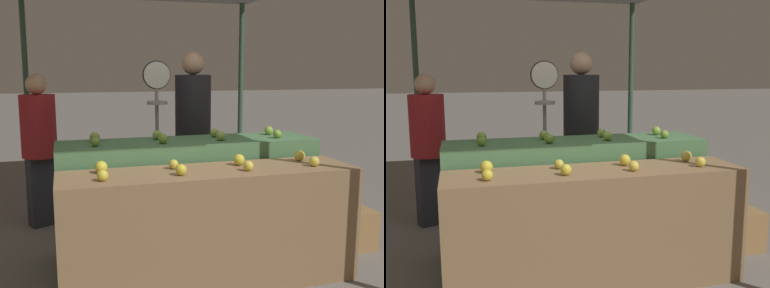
{
  "view_description": "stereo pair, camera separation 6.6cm",
  "coord_description": "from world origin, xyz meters",
  "views": [
    {
      "loc": [
        -1.03,
        -3.07,
        1.62
      ],
      "look_at": [
        -0.06,
        0.3,
        1.04
      ],
      "focal_mm": 42.0,
      "sensor_mm": 36.0,
      "label": 1
    },
    {
      "loc": [
        -0.97,
        -3.09,
        1.62
      ],
      "look_at": [
        -0.06,
        0.3,
        1.04
      ],
      "focal_mm": 42.0,
      "sensor_mm": 36.0,
      "label": 2
    }
  ],
  "objects": [
    {
      "name": "apple_back_1",
      "position": [
        -0.25,
        0.48,
        1.06
      ],
      "size": [
        0.08,
        0.08,
        0.08
      ],
      "primitive_type": "sphere",
      "color": "#7AA338",
      "rests_on": "display_counter_back"
    },
    {
      "name": "apple_back_6",
      "position": [
        0.27,
        0.7,
        1.06
      ],
      "size": [
        0.08,
        0.08,
        0.08
      ],
      "primitive_type": "sphere",
      "color": "#8EB247",
      "rests_on": "display_counter_back"
    },
    {
      "name": "apple_front_4",
      "position": [
        -0.79,
        0.12,
        0.93
      ],
      "size": [
        0.09,
        0.09,
        0.09
      ],
      "primitive_type": "sphere",
      "color": "gold",
      "rests_on": "display_counter_front"
    },
    {
      "name": "apple_back_2",
      "position": [
        0.25,
        0.5,
        1.06
      ],
      "size": [
        0.08,
        0.08,
        0.08
      ],
      "primitive_type": "sphere",
      "color": "#8EB247",
      "rests_on": "display_counter_back"
    },
    {
      "name": "apple_back_0",
      "position": [
        -0.8,
        0.49,
        1.06
      ],
      "size": [
        0.07,
        0.07,
        0.07
      ],
      "primitive_type": "sphere",
      "color": "#7AA338",
      "rests_on": "display_counter_back"
    },
    {
      "name": "produce_scale",
      "position": [
        -0.15,
        1.22,
        1.24
      ],
      "size": [
        0.27,
        0.2,
        1.71
      ],
      "color": "#99999E",
      "rests_on": "ground_plane"
    },
    {
      "name": "apple_front_3",
      "position": [
        0.8,
        -0.1,
        0.93
      ],
      "size": [
        0.08,
        0.08,
        0.08
      ],
      "primitive_type": "sphere",
      "color": "yellow",
      "rests_on": "display_counter_front"
    },
    {
      "name": "apple_front_7",
      "position": [
        0.8,
        0.12,
        0.93
      ],
      "size": [
        0.09,
        0.09,
        0.09
      ],
      "primitive_type": "sphere",
      "color": "gold",
      "rests_on": "display_counter_front"
    },
    {
      "name": "apple_back_3",
      "position": [
        0.78,
        0.49,
        1.06
      ],
      "size": [
        0.08,
        0.08,
        0.08
      ],
      "primitive_type": "sphere",
      "color": "#7AA338",
      "rests_on": "display_counter_back"
    },
    {
      "name": "apple_front_5",
      "position": [
        -0.26,
        0.11,
        0.93
      ],
      "size": [
        0.07,
        0.07,
        0.07
      ],
      "primitive_type": "sphere",
      "color": "gold",
      "rests_on": "display_counter_front"
    },
    {
      "name": "person_customer_left",
      "position": [
        -1.28,
        1.73,
        0.91
      ],
      "size": [
        0.47,
        0.47,
        1.58
      ],
      "rotation": [
        0.0,
        0.0,
        3.56
      ],
      "color": "#2D2D38",
      "rests_on": "ground_plane"
    },
    {
      "name": "apple_front_0",
      "position": [
        -0.8,
        -0.12,
        0.93
      ],
      "size": [
        0.08,
        0.08,
        0.08
      ],
      "primitive_type": "sphere",
      "color": "gold",
      "rests_on": "display_counter_front"
    },
    {
      "name": "apple_back_7",
      "position": [
        0.8,
        0.7,
        1.06
      ],
      "size": [
        0.08,
        0.08,
        0.08
      ],
      "primitive_type": "sphere",
      "color": "#84AD3D",
      "rests_on": "display_counter_back"
    },
    {
      "name": "ground_plane",
      "position": [
        0.0,
        0.0,
        0.0
      ],
      "size": [
        60.0,
        60.0,
        0.0
      ],
      "primitive_type": "plane",
      "color": "slate"
    },
    {
      "name": "display_counter_back",
      "position": [
        0.0,
        0.6,
        0.51
      ],
      "size": [
        2.23,
        0.55,
        1.02
      ],
      "primitive_type": "cube",
      "color": "#4C7A4C",
      "rests_on": "ground_plane"
    },
    {
      "name": "apple_back_5",
      "position": [
        -0.26,
        0.7,
        1.06
      ],
      "size": [
        0.08,
        0.08,
        0.08
      ],
      "primitive_type": "sphere",
      "color": "#8EB247",
      "rests_on": "display_counter_back"
    },
    {
      "name": "apple_front_1",
      "position": [
        -0.26,
        -0.1,
        0.93
      ],
      "size": [
        0.08,
        0.08,
        0.08
      ],
      "primitive_type": "sphere",
      "color": "gold",
      "rests_on": "display_counter_front"
    },
    {
      "name": "apple_back_4",
      "position": [
        -0.79,
        0.7,
        1.07
      ],
      "size": [
        0.08,
        0.08,
        0.08
      ],
      "primitive_type": "sphere",
      "color": "#84AD3D",
      "rests_on": "display_counter_back"
    },
    {
      "name": "apple_front_6",
      "position": [
        0.26,
        0.1,
        0.93
      ],
      "size": [
        0.09,
        0.09,
        0.09
      ],
      "primitive_type": "sphere",
      "color": "gold",
      "rests_on": "display_counter_front"
    },
    {
      "name": "display_counter_front",
      "position": [
        0.0,
        0.0,
        0.44
      ],
      "size": [
        2.23,
        0.55,
        0.89
      ],
      "primitive_type": "cube",
      "color": "olive",
      "rests_on": "ground_plane"
    },
    {
      "name": "wooden_crate_side",
      "position": [
        1.47,
        0.33,
        0.18
      ],
      "size": [
        0.36,
        0.36,
        0.36
      ],
      "primitive_type": "cube",
      "color": "#9E7547",
      "rests_on": "ground_plane"
    },
    {
      "name": "apple_front_2",
      "position": [
        0.25,
        -0.1,
        0.93
      ],
      "size": [
        0.08,
        0.08,
        0.08
      ],
      "primitive_type": "sphere",
      "color": "yellow",
      "rests_on": "display_counter_front"
    },
    {
      "name": "person_vendor_at_scale",
      "position": [
        0.3,
        1.5,
        1.04
      ],
      "size": [
        0.48,
        0.48,
        1.81
      ],
      "rotation": [
        0.0,
        0.0,
        2.82
      ],
      "color": "#2D2D38",
      "rests_on": "ground_plane"
    }
  ]
}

